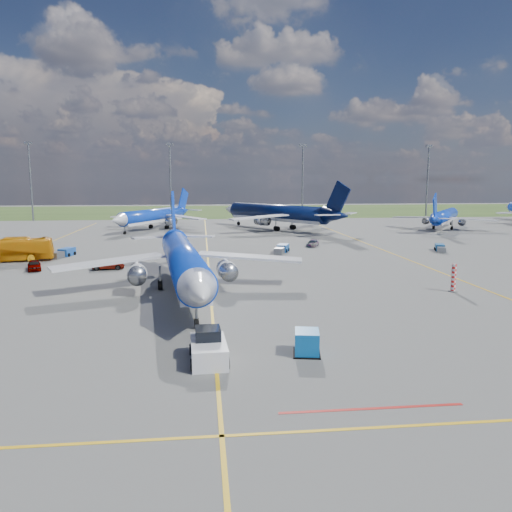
{
  "coord_description": "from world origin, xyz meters",
  "views": [
    {
      "loc": [
        -0.74,
        -41.95,
        11.97
      ],
      "look_at": [
        4.8,
        9.52,
        4.0
      ],
      "focal_mm": 35.0,
      "sensor_mm": 36.0,
      "label": 1
    }
  ],
  "objects": [
    {
      "name": "ground",
      "position": [
        0.0,
        0.0,
        0.0
      ],
      "size": [
        400.0,
        400.0,
        0.0
      ],
      "primitive_type": "plane",
      "color": "#535350",
      "rests_on": "ground"
    },
    {
      "name": "grass_strip",
      "position": [
        0.0,
        150.0,
        0.0
      ],
      "size": [
        400.0,
        80.0,
        0.01
      ],
      "primitive_type": "cube",
      "color": "#2D4719",
      "rests_on": "ground"
    },
    {
      "name": "taxiway_lines",
      "position": [
        0.17,
        27.7,
        0.01
      ],
      "size": [
        60.25,
        160.0,
        0.02
      ],
      "color": "gold",
      "rests_on": "ground"
    },
    {
      "name": "floodlight_masts",
      "position": [
        10.0,
        110.0,
        12.56
      ],
      "size": [
        202.2,
        0.5,
        22.7
      ],
      "color": "slate",
      "rests_on": "ground"
    },
    {
      "name": "warning_post",
      "position": [
        26.0,
        8.0,
        1.5
      ],
      "size": [
        0.5,
        0.5,
        3.0
      ],
      "primitive_type": "cylinder",
      "color": "red",
      "rests_on": "ground"
    },
    {
      "name": "bg_jet_nnw",
      "position": [
        -12.49,
        79.96,
        0.0
      ],
      "size": [
        40.4,
        44.42,
        9.45
      ],
      "primitive_type": null,
      "rotation": [
        0.0,
        0.0,
        -0.45
      ],
      "color": "#0D37BF",
      "rests_on": "ground"
    },
    {
      "name": "bg_jet_n",
      "position": [
        17.11,
        77.32,
        0.0
      ],
      "size": [
        52.17,
        54.65,
        11.39
      ],
      "primitive_type": null,
      "rotation": [
        0.0,
        0.0,
        3.76
      ],
      "color": "#061239",
      "rests_on": "ground"
    },
    {
      "name": "bg_jet_ne",
      "position": [
        58.27,
        74.33,
        0.0
      ],
      "size": [
        40.32,
        42.25,
        8.81
      ],
      "primitive_type": null,
      "rotation": [
        0.0,
        0.0,
        2.53
      ],
      "color": "#0D37BF",
      "rests_on": "ground"
    },
    {
      "name": "main_airliner",
      "position": [
        -2.81,
        10.24,
        0.0
      ],
      "size": [
        33.58,
        41.65,
        10.1
      ],
      "primitive_type": null,
      "rotation": [
        0.0,
        0.0,
        0.11
      ],
      "color": "#0D37BF",
      "rests_on": "ground"
    },
    {
      "name": "pushback_tug",
      "position": [
        -0.48,
        -9.98,
        0.85
      ],
      "size": [
        2.51,
        6.24,
        2.1
      ],
      "rotation": [
        0.0,
        0.0,
        0.05
      ],
      "color": "silver",
      "rests_on": "ground"
    },
    {
      "name": "uld_container",
      "position": [
        6.31,
        -9.39,
        0.82
      ],
      "size": [
        1.99,
        2.32,
        1.65
      ],
      "primitive_type": "cube",
      "rotation": [
        0.0,
        0.0,
        -0.18
      ],
      "color": "#0C5CAA",
      "rests_on": "ground"
    },
    {
      "name": "apron_bus",
      "position": [
        -29.3,
        34.01,
        1.76
      ],
      "size": [
        12.94,
        4.95,
        3.52
      ],
      "primitive_type": "imported",
      "rotation": [
        0.0,
        0.0,
        1.73
      ],
      "color": "orange",
      "rests_on": "ground"
    },
    {
      "name": "service_car_a",
      "position": [
        -23.1,
        26.16,
        0.69
      ],
      "size": [
        2.82,
        4.35,
        1.38
      ],
      "primitive_type": "imported",
      "rotation": [
        0.0,
        0.0,
        0.32
      ],
      "color": "#999999",
      "rests_on": "ground"
    },
    {
      "name": "service_car_b",
      "position": [
        -13.42,
        25.79,
        0.59
      ],
      "size": [
        4.54,
        2.66,
        1.19
      ],
      "primitive_type": "imported",
      "rotation": [
        0.0,
        0.0,
        1.74
      ],
      "color": "#999999",
      "rests_on": "ground"
    },
    {
      "name": "service_car_c",
      "position": [
        18.96,
        45.55,
        0.59
      ],
      "size": [
        3.28,
        4.38,
        1.18
      ],
      "primitive_type": "imported",
      "rotation": [
        0.0,
        0.0,
        -0.46
      ],
      "color": "#999999",
      "rests_on": "ground"
    },
    {
      "name": "baggage_tug_w",
      "position": [
        12.21,
        38.73,
        0.58
      ],
      "size": [
        3.34,
        5.68,
        1.24
      ],
      "rotation": [
        0.0,
        0.0,
        -0.37
      ],
      "color": "#1A4F9F",
      "rests_on": "ground"
    },
    {
      "name": "baggage_tug_c",
      "position": [
        -22.44,
        37.94,
        0.57
      ],
      "size": [
        2.85,
        5.62,
        1.22
      ],
      "rotation": [
        0.0,
        0.0,
        -0.27
      ],
      "color": "#1C4EA8",
      "rests_on": "ground"
    },
    {
      "name": "baggage_tug_e",
      "position": [
        39.01,
        37.29,
        0.51
      ],
      "size": [
        2.87,
        5.0,
        1.09
      ],
      "rotation": [
        0.0,
        0.0,
        -0.35
      ],
      "color": "#174F8A",
      "rests_on": "ground"
    }
  ]
}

